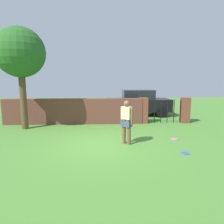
% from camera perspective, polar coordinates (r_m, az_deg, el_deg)
% --- Properties ---
extents(ground_plane, '(40.00, 40.00, 0.00)m').
position_cam_1_polar(ground_plane, '(7.61, -3.20, -8.97)').
color(ground_plane, '#4C8433').
extents(brick_wall, '(7.42, 0.50, 1.36)m').
position_cam_1_polar(brick_wall, '(11.08, -10.83, 0.21)').
color(brick_wall, brown).
rests_on(brick_wall, ground).
extents(tree, '(2.31, 2.31, 4.77)m').
position_cam_1_polar(tree, '(10.57, -24.60, 14.87)').
color(tree, brown).
rests_on(tree, ground).
extents(person, '(0.43, 0.40, 1.62)m').
position_cam_1_polar(person, '(7.38, 4.15, -2.33)').
color(person, brown).
rests_on(person, ground).
extents(fence_gate, '(2.78, 0.44, 1.40)m').
position_cam_1_polar(fence_gate, '(11.47, 14.60, 0.46)').
color(fence_gate, brown).
rests_on(fence_gate, ground).
extents(car, '(4.22, 1.95, 1.72)m').
position_cam_1_polar(car, '(13.52, 7.33, 2.63)').
color(car, black).
rests_on(car, ground).
extents(frisbee_pink, '(0.27, 0.27, 0.02)m').
position_cam_1_polar(frisbee_pink, '(8.51, 17.26, -7.34)').
color(frisbee_pink, pink).
rests_on(frisbee_pink, ground).
extents(frisbee_blue, '(0.27, 0.27, 0.02)m').
position_cam_1_polar(frisbee_blue, '(7.06, 20.07, -10.90)').
color(frisbee_blue, blue).
rests_on(frisbee_blue, ground).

